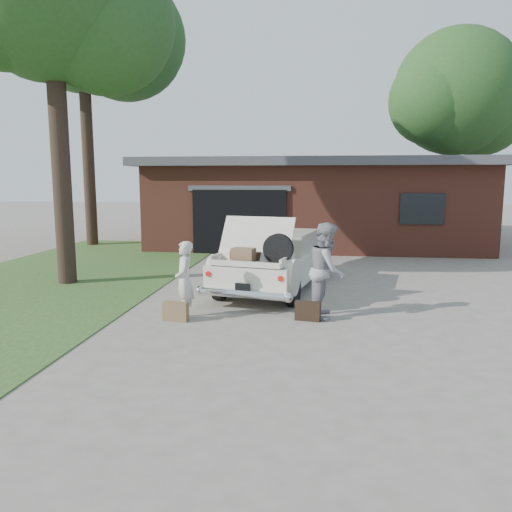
# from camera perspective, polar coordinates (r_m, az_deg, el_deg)

# --- Properties ---
(ground) EXTENTS (90.00, 90.00, 0.00)m
(ground) POSITION_cam_1_polar(r_m,az_deg,el_deg) (9.20, -0.47, -7.35)
(ground) COLOR gray
(ground) RESTS_ON ground
(grass_strip) EXTENTS (6.00, 16.00, 0.02)m
(grass_strip) POSITION_cam_1_polar(r_m,az_deg,el_deg) (13.76, -22.03, -2.53)
(grass_strip) COLOR #2D4C1E
(grass_strip) RESTS_ON ground
(house) EXTENTS (12.80, 7.80, 3.30)m
(house) POSITION_cam_1_polar(r_m,az_deg,el_deg) (20.25, 6.64, 6.22)
(house) COLOR brown
(house) RESTS_ON ground
(tree_back) EXTENTS (7.07, 6.15, 11.89)m
(tree_back) POSITION_cam_1_polar(r_m,az_deg,el_deg) (21.26, -19.11, 24.40)
(tree_back) COLOR #38281E
(tree_back) RESTS_ON ground
(tree_right) EXTENTS (6.51, 5.66, 9.29)m
(tree_right) POSITION_cam_1_polar(r_m,az_deg,el_deg) (25.49, 22.10, 16.35)
(tree_right) COLOR #38281E
(tree_right) RESTS_ON ground
(sedan) EXTENTS (2.68, 4.91, 1.78)m
(sedan) POSITION_cam_1_polar(r_m,az_deg,el_deg) (11.71, 2.33, -0.43)
(sedan) COLOR silver
(sedan) RESTS_ON ground
(woman_left) EXTENTS (0.48, 0.60, 1.44)m
(woman_left) POSITION_cam_1_polar(r_m,az_deg,el_deg) (9.25, -8.18, -2.77)
(woman_left) COLOR beige
(woman_left) RESTS_ON ground
(woman_right) EXTENTS (0.74, 0.92, 1.77)m
(woman_right) POSITION_cam_1_polar(r_m,az_deg,el_deg) (9.37, 8.11, -1.58)
(woman_right) COLOR gray
(woman_right) RESTS_ON ground
(suitcase_left) EXTENTS (0.48, 0.21, 0.36)m
(suitcase_left) POSITION_cam_1_polar(r_m,az_deg,el_deg) (9.23, -9.16, -6.27)
(suitcase_left) COLOR brown
(suitcase_left) RESTS_ON ground
(suitcase_right) EXTENTS (0.48, 0.23, 0.36)m
(suitcase_right) POSITION_cam_1_polar(r_m,az_deg,el_deg) (9.19, 5.94, -6.27)
(suitcase_right) COLOR black
(suitcase_right) RESTS_ON ground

